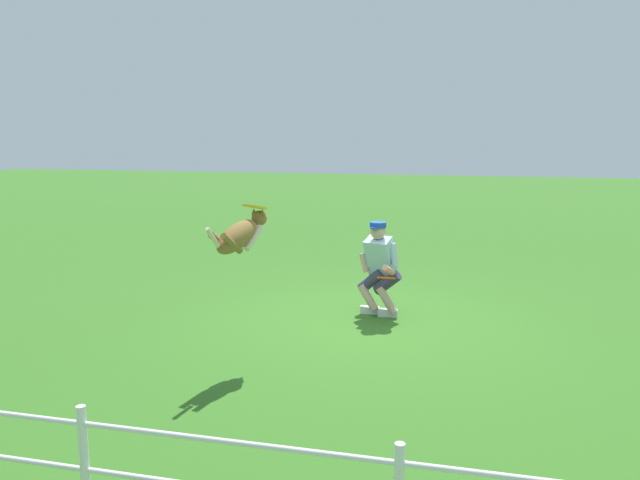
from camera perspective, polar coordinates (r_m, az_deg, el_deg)
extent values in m
plane|color=#336920|center=(8.31, 4.02, -7.55)|extent=(60.00, 60.00, 0.00)
cube|color=silver|center=(8.72, 4.52, -6.37)|extent=(0.26, 0.10, 0.10)
cylinder|color=tan|center=(8.63, 4.39, -5.24)|extent=(0.33, 0.19, 0.37)
cylinder|color=#39324E|center=(8.62, 4.71, -3.72)|extent=(0.43, 0.26, 0.37)
cube|color=silver|center=(8.61, 6.20, -6.61)|extent=(0.26, 0.10, 0.10)
cylinder|color=tan|center=(8.51, 6.09, -5.47)|extent=(0.33, 0.19, 0.37)
cylinder|color=#39324E|center=(8.52, 6.15, -3.90)|extent=(0.43, 0.26, 0.37)
cube|color=#A9C6DD|center=(8.52, 5.55, -1.51)|extent=(0.44, 0.49, 0.58)
cylinder|color=#A9C6DD|center=(8.58, 4.29, -1.01)|extent=(0.16, 0.13, 0.29)
cylinder|color=#A9C6DD|center=(8.41, 6.73, -1.27)|extent=(0.16, 0.13, 0.29)
cylinder|color=tan|center=(8.26, 6.27, -2.73)|extent=(0.16, 0.30, 0.19)
cylinder|color=tan|center=(8.58, 4.04, -2.09)|extent=(0.16, 0.12, 0.27)
sphere|color=tan|center=(8.37, 5.30, 0.79)|extent=(0.21, 0.21, 0.21)
cylinder|color=#1A47AE|center=(8.36, 5.31, 1.40)|extent=(0.22, 0.22, 0.07)
cylinder|color=#1A47AE|center=(8.27, 5.01, 1.11)|extent=(0.12, 0.12, 0.02)
ellipsoid|color=olive|center=(6.56, -7.58, 0.32)|extent=(0.41, 0.74, 0.44)
ellipsoid|color=beige|center=(6.71, -6.69, 0.33)|extent=(0.12, 0.17, 0.15)
sphere|color=olive|center=(6.89, -5.55, 1.99)|extent=(0.17, 0.17, 0.17)
cone|color=olive|center=(6.96, -5.15, 1.91)|extent=(0.11, 0.11, 0.09)
cone|color=olive|center=(6.83, -5.27, 2.56)|extent=(0.06, 0.06, 0.07)
cone|color=olive|center=(6.89, -6.04, 2.61)|extent=(0.06, 0.06, 0.07)
cylinder|color=beige|center=(6.68, -6.08, 0.20)|extent=(0.14, 0.33, 0.25)
cylinder|color=beige|center=(6.76, -7.12, 0.30)|extent=(0.14, 0.33, 0.25)
cylinder|color=olive|center=(6.36, -8.04, -0.32)|extent=(0.14, 0.33, 0.25)
cylinder|color=olive|center=(6.45, -9.11, -0.21)|extent=(0.14, 0.33, 0.25)
cylinder|color=beige|center=(6.22, -9.74, 0.23)|extent=(0.09, 0.21, 0.23)
cylinder|color=yellow|center=(6.83, -5.96, 3.03)|extent=(0.33, 0.33, 0.09)
cylinder|color=#F24D10|center=(8.16, 6.05, -3.45)|extent=(0.34, 0.33, 0.11)
cylinder|color=white|center=(4.47, -20.65, -18.53)|extent=(0.06, 0.06, 0.78)
cylinder|color=white|center=(3.91, -8.16, -17.76)|extent=(13.95, 0.04, 0.04)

